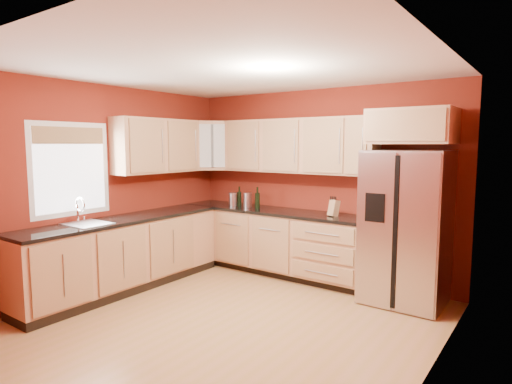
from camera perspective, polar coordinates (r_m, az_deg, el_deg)
floor at (r=4.73m, az=-3.85°, el=-16.64°), size 4.00×4.00×0.00m
ceiling at (r=4.41m, az=-4.11°, el=16.18°), size 4.00×4.00×0.00m
wall_back at (r=6.05m, az=8.15°, el=1.13°), size 4.00×0.04×2.60m
wall_front at (r=3.13m, az=-28.01°, el=-4.46°), size 4.00×0.04×2.60m
wall_left at (r=5.86m, az=-19.26°, el=0.66°), size 0.04×4.00×2.60m
wall_right at (r=3.49m, az=22.36°, el=-3.15°), size 0.04×4.00×2.60m
base_cabinets_back at (r=6.21m, az=2.19°, el=-6.72°), size 2.90×0.60×0.88m
base_cabinets_left at (r=5.76m, az=-17.20°, el=-8.04°), size 0.60×2.80×0.88m
countertop_back at (r=6.11m, az=2.16°, el=-2.53°), size 2.90×0.62×0.04m
countertop_left at (r=5.66m, az=-17.30°, el=-3.54°), size 0.62×2.80×0.04m
upper_cabinets_back at (r=6.00m, az=5.37°, el=6.15°), size 2.30×0.33×0.75m
upper_cabinets_left at (r=6.15m, az=-13.00°, el=6.02°), size 0.33×1.35×0.75m
corner_upper_cabinet at (r=6.70m, az=-5.97°, el=6.16°), size 0.67×0.67×0.75m
over_fridge_cabinet at (r=5.25m, az=20.05°, el=8.21°), size 0.92×0.60×0.40m
refrigerator at (r=5.27m, az=19.34°, el=-4.46°), size 0.90×0.75×1.78m
window at (r=5.55m, az=-23.46°, el=2.79°), size 0.03×0.90×1.00m
sink_faucet at (r=5.35m, az=-21.62°, el=-2.42°), size 0.50×0.42×0.30m
canister_left at (r=6.33m, az=-1.10°, el=-1.07°), size 0.17×0.17×0.21m
canister_right at (r=6.45m, az=-3.08°, el=-0.99°), size 0.14×0.14×0.20m
wine_bottle_a at (r=6.16m, az=0.19°, el=-0.78°), size 0.08×0.08×0.32m
wine_bottle_b at (r=6.47m, az=-2.24°, el=-0.55°), size 0.08×0.08×0.29m
knife_block at (r=5.63m, az=10.34°, el=-2.11°), size 0.13×0.13×0.21m
soap_dispenser at (r=5.41m, az=13.74°, el=-2.72°), size 0.07×0.07×0.18m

